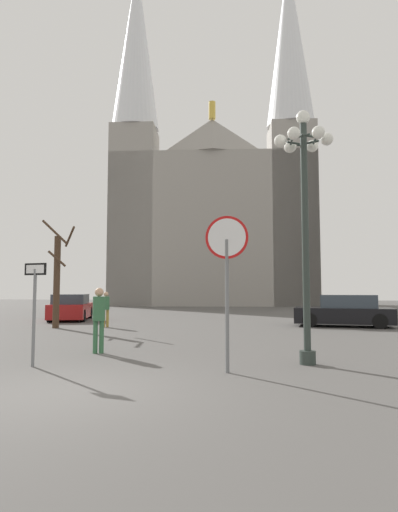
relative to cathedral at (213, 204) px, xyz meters
name	(u,v)px	position (x,y,z in m)	size (l,w,h in m)	color
ground_plane	(73,392)	(1.05, -39.88, -11.10)	(120.00, 120.00, 0.00)	#514F4C
cathedral	(213,204)	(0.00, 0.00, 0.00)	(21.76, 14.67, 37.93)	gray
stop_sign	(227,260)	(3.47, -37.96, -8.82)	(0.89, 0.12, 3.18)	slate
one_way_arrow_sign	(34,301)	(-0.76, -37.76, -9.68)	(0.58, 0.19, 2.25)	slate
street_lamp	(305,199)	(5.21, -36.78, -7.35)	(1.35, 1.21, 5.84)	#2D3833
bare_tree	(57,278)	(-4.40, -28.86, -8.92)	(1.27, 1.44, 4.65)	#473323
parked_car_near_red	(71,308)	(-5.70, -24.26, -10.43)	(2.79, 4.54, 1.41)	maroon
parked_car_far_black	(344,312)	(8.19, -26.57, -10.43)	(4.50, 2.56, 1.42)	black
pedestrian_walking	(106,306)	(-2.39, -28.25, -10.16)	(0.32, 0.32, 1.56)	olive
pedestrian_standing	(99,313)	(-0.02, -35.72, -10.06)	(0.32, 0.32, 1.71)	#33663F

